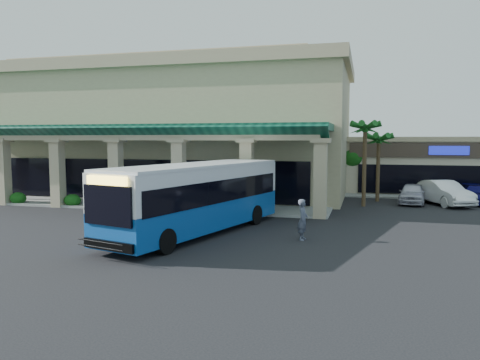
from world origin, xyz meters
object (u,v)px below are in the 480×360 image
(transit_bus, at_px, (197,199))
(car_white, at_px, (443,193))
(pedestrian, at_px, (303,220))
(car_red, at_px, (476,194))
(car_silver, at_px, (412,193))

(transit_bus, bearing_deg, car_white, 61.76)
(pedestrian, xyz_separation_m, car_white, (8.21, 14.32, -0.09))
(transit_bus, bearing_deg, car_red, 59.68)
(pedestrian, relative_size, car_red, 0.42)
(pedestrian, distance_m, car_red, 19.01)
(car_white, bearing_deg, car_silver, 153.39)
(transit_bus, xyz_separation_m, car_red, (15.91, 15.66, -1.07))
(car_white, bearing_deg, pedestrian, -144.24)
(transit_bus, relative_size, car_red, 2.71)
(car_silver, height_order, car_white, car_white)
(pedestrian, bearing_deg, car_red, -29.08)
(transit_bus, xyz_separation_m, car_silver, (11.37, 14.32, -0.99))
(car_silver, bearing_deg, pedestrian, -104.77)
(car_silver, bearing_deg, car_red, 24.72)
(car_white, distance_m, car_red, 2.84)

